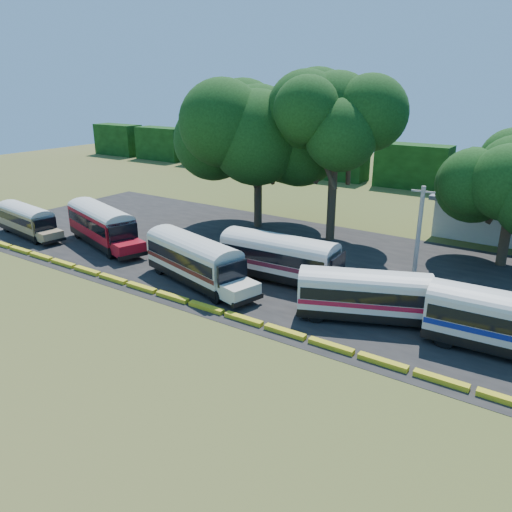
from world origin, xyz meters
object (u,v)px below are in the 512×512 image
Objects in this scene: bus_beige at (27,219)px; bus_red at (102,223)px; bus_cream_west at (195,257)px; tree_west at (258,131)px; bus_white_red at (368,293)px.

bus_beige is 8.60m from bus_red.
bus_beige is 0.82× the size of bus_red.
bus_beige is 21.27m from bus_cream_west.
bus_cream_west is 0.79× the size of tree_west.
bus_white_red reaches higher than bus_beige.
bus_red is at bearing -122.25° from tree_west.
bus_red reaches higher than bus_cream_west.
tree_west is (-17.53, 14.00, 7.81)m from bus_white_red.
bus_white_red is 23.75m from tree_west.
tree_west is at bearing 74.98° from bus_red.
bus_cream_west is at bearing 162.89° from bus_white_red.
bus_beige is 0.84× the size of bus_cream_west.
tree_west is at bearing 121.96° from bus_cream_west.
bus_red reaches higher than bus_beige.
bus_red is 1.14× the size of bus_white_red.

